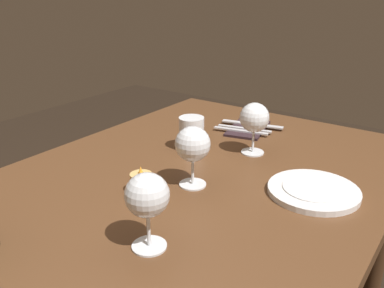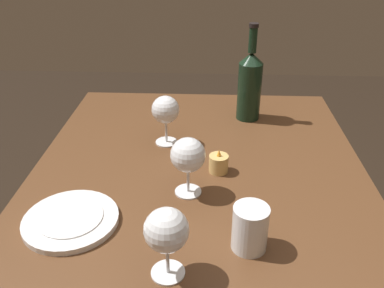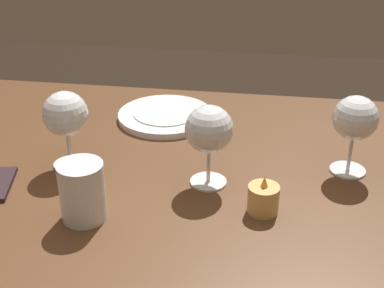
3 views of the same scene
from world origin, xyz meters
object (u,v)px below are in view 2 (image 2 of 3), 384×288
at_px(dinner_plate, 71,220).
at_px(wine_glass_left, 165,111).
at_px(wine_glass_right, 188,156).
at_px(votive_candle, 219,164).
at_px(water_tumbler, 250,230).
at_px(wine_glass_centre, 166,232).
at_px(wine_bottle, 250,84).

bearing_deg(dinner_plate, wine_glass_left, 155.24).
xyz_separation_m(wine_glass_right, votive_candle, (-0.10, 0.08, -0.08)).
bearing_deg(water_tumbler, dinner_plate, -98.39).
bearing_deg(votive_candle, wine_glass_centre, -15.21).
bearing_deg(wine_glass_centre, dinner_plate, -120.86).
bearing_deg(wine_bottle, votive_candle, -16.55).
bearing_deg(wine_bottle, wine_glass_centre, -15.86).
bearing_deg(votive_candle, wine_glass_right, -37.19).
bearing_deg(votive_candle, wine_glass_left, -134.41).
height_order(wine_glass_right, water_tumbler, wine_glass_right).
bearing_deg(water_tumbler, wine_glass_left, -153.79).
height_order(wine_glass_centre, wine_bottle, wine_bottle).
height_order(wine_glass_left, wine_bottle, wine_bottle).
height_order(wine_glass_left, wine_glass_centre, same).
bearing_deg(water_tumbler, votive_candle, -168.12).
bearing_deg(wine_glass_right, votive_candle, 142.81).
bearing_deg(wine_glass_centre, wine_bottle, 164.14).
bearing_deg(votive_candle, water_tumbler, 11.88).
relative_size(wine_glass_left, dinner_plate, 0.71).
distance_m(wine_glass_right, votive_candle, 0.15).
relative_size(wine_glass_right, votive_candle, 2.24).
height_order(wine_glass_centre, votive_candle, wine_glass_centre).
distance_m(wine_bottle, votive_candle, 0.37).
bearing_deg(wine_glass_left, votive_candle, 45.59).
xyz_separation_m(wine_glass_left, wine_glass_right, (0.25, 0.08, -0.00)).
distance_m(wine_glass_right, dinner_plate, 0.30).
xyz_separation_m(wine_glass_right, wine_bottle, (-0.44, 0.18, 0.02)).
relative_size(wine_glass_right, water_tumbler, 1.52).
relative_size(wine_glass_right, wine_bottle, 0.47).
distance_m(wine_glass_centre, water_tumbler, 0.19).
bearing_deg(dinner_plate, wine_glass_centre, 59.14).
xyz_separation_m(wine_glass_centre, dinner_plate, (-0.14, -0.23, -0.10)).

